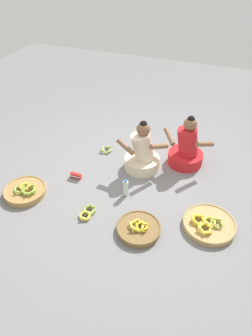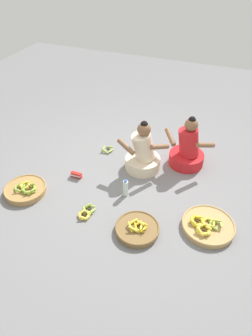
{
  "view_description": "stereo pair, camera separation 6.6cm",
  "coord_description": "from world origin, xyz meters",
  "px_view_note": "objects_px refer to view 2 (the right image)",
  "views": [
    {
      "loc": [
        1.07,
        -3.1,
        2.84
      ],
      "look_at": [
        0.0,
        -0.2,
        0.35
      ],
      "focal_mm": 32.25,
      "sensor_mm": 36.0,
      "label": 1
    },
    {
      "loc": [
        1.13,
        -3.07,
        2.84
      ],
      "look_at": [
        0.0,
        -0.2,
        0.35
      ],
      "focal_mm": 32.25,
      "sensor_mm": 36.0,
      "label": 2
    }
  ],
  "objects_px": {
    "banana_basket_near_bicycle": "(137,229)",
    "banana_basket_back_left": "(25,189)",
    "vendor_woman_behind": "(187,150)",
    "packet_carton_stack": "(76,175)",
    "vendor_woman_front": "(143,154)",
    "water_bottle": "(126,188)",
    "loose_bananas_front_left": "(87,212)",
    "banana_basket_back_right": "(208,225)",
    "loose_bananas_mid_right": "(107,149)"
  },
  "relations": [
    {
      "from": "vendor_woman_behind",
      "to": "water_bottle",
      "type": "height_order",
      "value": "vendor_woman_behind"
    },
    {
      "from": "banana_basket_near_bicycle",
      "to": "loose_bananas_front_left",
      "type": "xyz_separation_m",
      "value": [
        -0.69,
        0.03,
        -0.02
      ]
    },
    {
      "from": "banana_basket_near_bicycle",
      "to": "packet_carton_stack",
      "type": "xyz_separation_m",
      "value": [
        -1.15,
        0.61,
        -0.0
      ]
    },
    {
      "from": "vendor_woman_behind",
      "to": "packet_carton_stack",
      "type": "xyz_separation_m",
      "value": [
        -1.4,
        -0.9,
        -0.21
      ]
    },
    {
      "from": "banana_basket_back_right",
      "to": "loose_bananas_front_left",
      "type": "relative_size",
      "value": 2.09
    },
    {
      "from": "banana_basket_back_right",
      "to": "loose_bananas_mid_right",
      "type": "distance_m",
      "value": 2.04
    },
    {
      "from": "banana_basket_near_bicycle",
      "to": "loose_bananas_mid_right",
      "type": "distance_m",
      "value": 1.7
    },
    {
      "from": "vendor_woman_front",
      "to": "loose_bananas_front_left",
      "type": "bearing_deg",
      "value": -107.22
    },
    {
      "from": "banana_basket_near_bicycle",
      "to": "banana_basket_back_left",
      "type": "relative_size",
      "value": 0.94
    },
    {
      "from": "water_bottle",
      "to": "loose_bananas_front_left",
      "type": "bearing_deg",
      "value": -123.39
    },
    {
      "from": "vendor_woman_behind",
      "to": "loose_bananas_front_left",
      "type": "bearing_deg",
      "value": -122.19
    },
    {
      "from": "banana_basket_near_bicycle",
      "to": "banana_basket_back_left",
      "type": "bearing_deg",
      "value": 177.34
    },
    {
      "from": "loose_bananas_front_left",
      "to": "water_bottle",
      "type": "xyz_separation_m",
      "value": [
        0.33,
        0.5,
        0.09
      ]
    },
    {
      "from": "banana_basket_back_right",
      "to": "loose_bananas_mid_right",
      "type": "xyz_separation_m",
      "value": [
        -1.77,
        1.01,
        -0.02
      ]
    },
    {
      "from": "loose_bananas_front_left",
      "to": "water_bottle",
      "type": "height_order",
      "value": "water_bottle"
    },
    {
      "from": "vendor_woman_front",
      "to": "banana_basket_back_right",
      "type": "distance_m",
      "value": 1.38
    },
    {
      "from": "packet_carton_stack",
      "to": "banana_basket_back_right",
      "type": "bearing_deg",
      "value": -7.5
    },
    {
      "from": "banana_basket_back_right",
      "to": "loose_bananas_front_left",
      "type": "distance_m",
      "value": 1.49
    },
    {
      "from": "vendor_woman_front",
      "to": "water_bottle",
      "type": "relative_size",
      "value": 3.07
    },
    {
      "from": "loose_bananas_mid_right",
      "to": "water_bottle",
      "type": "bearing_deg",
      "value": -52.3
    },
    {
      "from": "banana_basket_near_bicycle",
      "to": "water_bottle",
      "type": "distance_m",
      "value": 0.64
    },
    {
      "from": "vendor_woman_behind",
      "to": "packet_carton_stack",
      "type": "height_order",
      "value": "vendor_woman_behind"
    },
    {
      "from": "banana_basket_near_bicycle",
      "to": "banana_basket_back_right",
      "type": "distance_m",
      "value": 0.85
    },
    {
      "from": "loose_bananas_mid_right",
      "to": "packet_carton_stack",
      "type": "xyz_separation_m",
      "value": [
        -0.15,
        -0.76,
        0.02
      ]
    },
    {
      "from": "banana_basket_back_left",
      "to": "vendor_woman_behind",
      "type": "bearing_deg",
      "value": 37.21
    },
    {
      "from": "water_bottle",
      "to": "vendor_woman_behind",
      "type": "bearing_deg",
      "value": 58.43
    },
    {
      "from": "vendor_woman_behind",
      "to": "banana_basket_back_left",
      "type": "height_order",
      "value": "vendor_woman_behind"
    },
    {
      "from": "vendor_woman_front",
      "to": "banana_basket_back_left",
      "type": "bearing_deg",
      "value": -140.21
    },
    {
      "from": "packet_carton_stack",
      "to": "vendor_woman_front",
      "type": "bearing_deg",
      "value": 34.12
    },
    {
      "from": "water_bottle",
      "to": "banana_basket_near_bicycle",
      "type": "bearing_deg",
      "value": -55.91
    },
    {
      "from": "banana_basket_back_left",
      "to": "banana_basket_back_right",
      "type": "xyz_separation_m",
      "value": [
        2.41,
        0.28,
        -0.01
      ]
    },
    {
      "from": "banana_basket_back_left",
      "to": "banana_basket_back_right",
      "type": "height_order",
      "value": "banana_basket_back_left"
    },
    {
      "from": "vendor_woman_front",
      "to": "water_bottle",
      "type": "height_order",
      "value": "vendor_woman_front"
    },
    {
      "from": "packet_carton_stack",
      "to": "banana_basket_back_left",
      "type": "bearing_deg",
      "value": -132.4
    },
    {
      "from": "vendor_woman_behind",
      "to": "banana_basket_back_right",
      "type": "height_order",
      "value": "vendor_woman_behind"
    },
    {
      "from": "loose_bananas_front_left",
      "to": "banana_basket_near_bicycle",
      "type": "bearing_deg",
      "value": -2.37
    },
    {
      "from": "loose_bananas_mid_right",
      "to": "water_bottle",
      "type": "xyz_separation_m",
      "value": [
        0.65,
        -0.84,
        0.09
      ]
    },
    {
      "from": "banana_basket_near_bicycle",
      "to": "banana_basket_back_left",
      "type": "distance_m",
      "value": 1.64
    },
    {
      "from": "banana_basket_back_left",
      "to": "packet_carton_stack",
      "type": "relative_size",
      "value": 3.13
    },
    {
      "from": "banana_basket_near_bicycle",
      "to": "packet_carton_stack",
      "type": "height_order",
      "value": "banana_basket_near_bicycle"
    },
    {
      "from": "loose_bananas_mid_right",
      "to": "packet_carton_stack",
      "type": "height_order",
      "value": "packet_carton_stack"
    },
    {
      "from": "banana_basket_back_right",
      "to": "water_bottle",
      "type": "relative_size",
      "value": 2.43
    },
    {
      "from": "vendor_woman_front",
      "to": "banana_basket_near_bicycle",
      "type": "height_order",
      "value": "vendor_woman_front"
    },
    {
      "from": "banana_basket_back_left",
      "to": "water_bottle",
      "type": "relative_size",
      "value": 2.15
    },
    {
      "from": "vendor_woman_front",
      "to": "vendor_woman_behind",
      "type": "bearing_deg",
      "value": 30.68
    },
    {
      "from": "banana_basket_near_bicycle",
      "to": "water_bottle",
      "type": "height_order",
      "value": "water_bottle"
    },
    {
      "from": "banana_basket_near_bicycle",
      "to": "vendor_woman_front",
      "type": "bearing_deg",
      "value": 106.17
    },
    {
      "from": "loose_bananas_front_left",
      "to": "vendor_woman_front",
      "type": "bearing_deg",
      "value": 72.78
    },
    {
      "from": "banana_basket_back_right",
      "to": "loose_bananas_mid_right",
      "type": "bearing_deg",
      "value": 150.26
    },
    {
      "from": "water_bottle",
      "to": "packet_carton_stack",
      "type": "xyz_separation_m",
      "value": [
        -0.8,
        0.08,
        -0.08
      ]
    }
  ]
}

